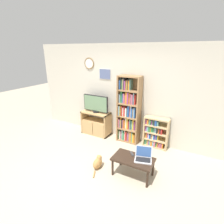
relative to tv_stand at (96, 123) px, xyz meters
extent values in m
plane|color=#BCAD93|center=(0.87, -1.69, -0.35)|extent=(18.00, 18.00, 0.00)
cube|color=beige|center=(0.87, 0.27, 0.95)|extent=(6.00, 0.06, 2.60)
torus|color=olive|center=(-0.31, 0.23, 1.71)|extent=(0.33, 0.04, 0.33)
cylinder|color=white|center=(-0.31, 0.23, 1.71)|extent=(0.27, 0.02, 0.27)
cube|color=silver|center=(0.21, 0.23, 1.44)|extent=(0.38, 0.01, 0.29)
cube|color=slate|center=(0.21, 0.23, 1.44)|extent=(0.34, 0.02, 0.27)
cube|color=tan|center=(-0.41, 0.02, 0.00)|extent=(0.04, 0.40, 0.70)
cube|color=tan|center=(0.41, 0.02, 0.00)|extent=(0.04, 0.40, 0.70)
cube|color=tan|center=(0.00, 0.02, 0.33)|extent=(0.86, 0.40, 0.04)
cube|color=tan|center=(0.00, 0.02, -0.33)|extent=(0.86, 0.40, 0.04)
cube|color=tan|center=(0.00, 0.02, 0.07)|extent=(0.78, 0.36, 0.04)
cube|color=tan|center=(-0.20, -0.17, -0.12)|extent=(0.38, 0.02, 0.38)
cube|color=tan|center=(0.20, -0.17, -0.12)|extent=(0.38, 0.02, 0.38)
cylinder|color=black|center=(0.02, 0.00, 0.37)|extent=(0.18, 0.18, 0.04)
cube|color=black|center=(0.02, 0.00, 0.63)|extent=(0.79, 0.05, 0.47)
cube|color=slate|center=(0.02, -0.03, 0.63)|extent=(0.76, 0.01, 0.43)
cube|color=#9E754C|center=(0.76, 0.06, 0.56)|extent=(0.04, 0.32, 1.83)
cube|color=#9E754C|center=(1.32, 0.06, 0.56)|extent=(0.04, 0.32, 1.83)
cube|color=#9E754C|center=(1.04, 0.21, 0.56)|extent=(0.60, 0.02, 1.83)
cube|color=#9E754C|center=(1.04, 0.06, -0.33)|extent=(0.53, 0.28, 0.04)
cube|color=#9E754C|center=(1.04, 0.06, 0.03)|extent=(0.53, 0.28, 0.04)
cube|color=#9E754C|center=(1.04, 0.06, 0.38)|extent=(0.53, 0.28, 0.04)
cube|color=#9E754C|center=(1.04, 0.06, 0.74)|extent=(0.53, 0.28, 0.04)
cube|color=#9E754C|center=(1.04, 0.06, 1.10)|extent=(0.53, 0.28, 0.04)
cube|color=#9E754C|center=(1.04, 0.06, 1.46)|extent=(0.53, 0.28, 0.04)
cube|color=#388947|center=(0.79, 0.08, -0.19)|extent=(0.02, 0.21, 0.25)
cube|color=white|center=(0.82, 0.08, -0.19)|extent=(0.03, 0.22, 0.24)
cube|color=#B75B70|center=(0.86, 0.08, -0.19)|extent=(0.04, 0.20, 0.25)
cube|color=#5B9389|center=(0.90, 0.07, -0.16)|extent=(0.04, 0.23, 0.30)
cube|color=#388947|center=(0.94, 0.07, -0.20)|extent=(0.03, 0.24, 0.23)
cube|color=white|center=(0.97, 0.08, -0.16)|extent=(0.02, 0.22, 0.30)
cube|color=red|center=(1.01, 0.07, -0.18)|extent=(0.04, 0.25, 0.26)
cube|color=#93704C|center=(1.04, 0.08, -0.17)|extent=(0.02, 0.21, 0.28)
cube|color=#9E4293|center=(1.07, 0.07, -0.19)|extent=(0.02, 0.24, 0.25)
cube|color=#93704C|center=(1.11, 0.07, -0.16)|extent=(0.04, 0.24, 0.30)
cube|color=orange|center=(1.15, 0.07, -0.17)|extent=(0.03, 0.26, 0.28)
cube|color=#5B9389|center=(1.18, 0.07, -0.16)|extent=(0.02, 0.24, 0.30)
cube|color=gold|center=(1.22, 0.07, -0.18)|extent=(0.03, 0.25, 0.27)
cube|color=orange|center=(1.26, 0.07, -0.20)|extent=(0.04, 0.25, 0.23)
cube|color=#B75B70|center=(0.80, 0.07, 0.17)|extent=(0.04, 0.25, 0.24)
cube|color=#5B9389|center=(0.83, 0.07, 0.16)|extent=(0.02, 0.24, 0.23)
cube|color=orange|center=(0.85, 0.07, 0.19)|extent=(0.02, 0.25, 0.30)
cube|color=#232328|center=(0.88, 0.07, 0.17)|extent=(0.03, 0.26, 0.24)
cube|color=#B75B70|center=(0.92, 0.07, 0.17)|extent=(0.02, 0.25, 0.26)
cube|color=orange|center=(0.95, 0.08, 0.16)|extent=(0.03, 0.22, 0.24)
cube|color=white|center=(0.98, 0.08, 0.19)|extent=(0.04, 0.20, 0.29)
cube|color=gold|center=(1.03, 0.08, 0.19)|extent=(0.04, 0.21, 0.29)
cube|color=red|center=(1.07, 0.08, 0.16)|extent=(0.03, 0.22, 0.24)
cube|color=#B75B70|center=(1.09, 0.08, 0.16)|extent=(0.03, 0.20, 0.24)
cube|color=#5B9389|center=(1.12, 0.07, 0.20)|extent=(0.02, 0.24, 0.30)
cube|color=#5B9389|center=(1.14, 0.08, 0.17)|extent=(0.02, 0.20, 0.25)
cube|color=#5B9389|center=(1.17, 0.08, 0.17)|extent=(0.02, 0.20, 0.25)
cube|color=gold|center=(1.20, 0.08, 0.19)|extent=(0.04, 0.21, 0.29)
cube|color=#9E4293|center=(1.24, 0.08, 0.17)|extent=(0.03, 0.20, 0.25)
cube|color=#759EB7|center=(0.80, 0.07, 0.54)|extent=(0.03, 0.26, 0.27)
cube|color=gold|center=(0.82, 0.07, 0.54)|extent=(0.02, 0.24, 0.28)
cube|color=#93704C|center=(0.85, 0.08, 0.52)|extent=(0.03, 0.21, 0.24)
cube|color=red|center=(0.88, 0.07, 0.54)|extent=(0.02, 0.25, 0.28)
cube|color=white|center=(0.90, 0.07, 0.52)|extent=(0.03, 0.23, 0.23)
cube|color=red|center=(0.93, 0.08, 0.52)|extent=(0.03, 0.22, 0.24)
cube|color=red|center=(0.96, 0.08, 0.53)|extent=(0.02, 0.21, 0.25)
cube|color=white|center=(0.99, 0.07, 0.52)|extent=(0.04, 0.26, 0.24)
cube|color=#5B9389|center=(1.02, 0.08, 0.52)|extent=(0.02, 0.21, 0.24)
cube|color=#2856A8|center=(1.06, 0.07, 0.55)|extent=(0.04, 0.24, 0.30)
cube|color=#B75B70|center=(1.09, 0.08, 0.55)|extent=(0.02, 0.20, 0.30)
cube|color=white|center=(1.12, 0.08, 0.55)|extent=(0.02, 0.21, 0.30)
cube|color=#2856A8|center=(1.16, 0.07, 0.53)|extent=(0.04, 0.25, 0.26)
cube|color=#93704C|center=(1.19, 0.07, 0.53)|extent=(0.02, 0.24, 0.25)
cube|color=#759EB7|center=(1.21, 0.07, 0.54)|extent=(0.03, 0.24, 0.27)
cube|color=#2856A8|center=(1.24, 0.07, 0.54)|extent=(0.02, 0.24, 0.28)
cube|color=#759EB7|center=(0.80, 0.08, 0.88)|extent=(0.03, 0.22, 0.23)
cube|color=#388947|center=(0.84, 0.08, 0.92)|extent=(0.04, 0.21, 0.31)
cube|color=#2856A8|center=(0.88, 0.08, 0.88)|extent=(0.04, 0.20, 0.25)
cube|color=#B75B70|center=(0.92, 0.07, 0.89)|extent=(0.03, 0.24, 0.26)
cube|color=#B75B70|center=(0.96, 0.07, 0.88)|extent=(0.03, 0.22, 0.23)
cube|color=orange|center=(0.99, 0.07, 0.91)|extent=(0.04, 0.24, 0.30)
cube|color=#9E4293|center=(1.03, 0.07, 0.91)|extent=(0.03, 0.25, 0.30)
cube|color=orange|center=(1.06, 0.08, 0.91)|extent=(0.03, 0.21, 0.29)
cube|color=#B75B70|center=(1.10, 0.08, 0.90)|extent=(0.03, 0.21, 0.27)
cube|color=#232328|center=(1.13, 0.08, 0.88)|extent=(0.02, 0.22, 0.24)
cube|color=#B75B70|center=(1.15, 0.07, 0.89)|extent=(0.03, 0.25, 0.26)
cube|color=#759EB7|center=(1.19, 0.07, 0.91)|extent=(0.02, 0.23, 0.30)
cube|color=red|center=(1.22, 0.08, 0.89)|extent=(0.04, 0.20, 0.25)
cube|color=#2856A8|center=(0.80, 0.07, 1.24)|extent=(0.03, 0.23, 0.24)
cube|color=#232328|center=(0.83, 0.07, 1.27)|extent=(0.03, 0.24, 0.30)
cube|color=#388947|center=(0.86, 0.08, 1.25)|extent=(0.03, 0.21, 0.26)
cube|color=#93704C|center=(0.89, 0.07, 1.26)|extent=(0.03, 0.24, 0.28)
cube|color=#232328|center=(0.92, 0.07, 1.27)|extent=(0.02, 0.26, 0.30)
cube|color=#9E4293|center=(0.94, 0.07, 1.24)|extent=(0.03, 0.26, 0.23)
cube|color=gold|center=(0.98, 0.08, 1.24)|extent=(0.03, 0.21, 0.24)
cube|color=#232328|center=(1.01, 0.08, 1.25)|extent=(0.03, 0.22, 0.26)
cube|color=orange|center=(1.04, 0.08, 1.24)|extent=(0.03, 0.22, 0.24)
cube|color=#5B9389|center=(1.07, 0.08, 1.25)|extent=(0.02, 0.20, 0.27)
cube|color=tan|center=(1.50, 0.10, 0.06)|extent=(0.04, 0.24, 0.82)
cube|color=tan|center=(2.09, 0.10, 0.06)|extent=(0.04, 0.24, 0.82)
cube|color=tan|center=(1.80, 0.21, 0.06)|extent=(0.63, 0.02, 0.82)
cube|color=tan|center=(1.80, 0.10, -0.33)|extent=(0.56, 0.21, 0.04)
cube|color=tan|center=(1.80, 0.10, -0.14)|extent=(0.56, 0.21, 0.04)
cube|color=tan|center=(1.80, 0.10, 0.06)|extent=(0.56, 0.21, 0.04)
cube|color=tan|center=(1.80, 0.10, 0.26)|extent=(0.56, 0.21, 0.04)
cube|color=tan|center=(1.80, 0.10, 0.45)|extent=(0.56, 0.21, 0.04)
cube|color=#388947|center=(1.54, 0.11, -0.24)|extent=(0.03, 0.17, 0.14)
cube|color=#5B9389|center=(1.57, 0.11, -0.24)|extent=(0.03, 0.16, 0.15)
cube|color=gold|center=(1.61, 0.11, -0.25)|extent=(0.03, 0.16, 0.12)
cube|color=#9E4293|center=(1.64, 0.11, -0.25)|extent=(0.03, 0.17, 0.12)
cube|color=#5B9389|center=(1.67, 0.11, -0.24)|extent=(0.04, 0.17, 0.14)
cube|color=orange|center=(1.72, 0.11, -0.25)|extent=(0.04, 0.18, 0.13)
cube|color=#759EB7|center=(1.76, 0.11, -0.24)|extent=(0.04, 0.18, 0.15)
cube|color=#B75B70|center=(1.80, 0.10, -0.24)|extent=(0.04, 0.19, 0.15)
cube|color=#388947|center=(1.84, 0.11, -0.26)|extent=(0.04, 0.16, 0.11)
cube|color=orange|center=(1.87, 0.10, -0.25)|extent=(0.02, 0.18, 0.12)
cube|color=#B75B70|center=(1.90, 0.11, -0.24)|extent=(0.02, 0.16, 0.15)
cube|color=#B75B70|center=(1.94, 0.11, -0.25)|extent=(0.04, 0.18, 0.12)
cube|color=#B75B70|center=(1.98, 0.11, -0.25)|extent=(0.03, 0.17, 0.12)
cube|color=orange|center=(2.01, 0.10, -0.24)|extent=(0.02, 0.18, 0.14)
cube|color=#93704C|center=(1.54, 0.11, -0.06)|extent=(0.03, 0.15, 0.11)
cube|color=orange|center=(1.57, 0.11, -0.05)|extent=(0.03, 0.16, 0.13)
cube|color=#9E4293|center=(1.60, 0.11, -0.05)|extent=(0.03, 0.16, 0.14)
cube|color=white|center=(1.63, 0.11, -0.05)|extent=(0.02, 0.17, 0.14)
cube|color=#2856A8|center=(1.66, 0.11, -0.06)|extent=(0.04, 0.18, 0.11)
cube|color=#93704C|center=(1.71, 0.11, -0.06)|extent=(0.04, 0.15, 0.11)
cube|color=white|center=(1.74, 0.11, -0.06)|extent=(0.02, 0.18, 0.12)
cube|color=#2856A8|center=(1.78, 0.11, -0.06)|extent=(0.04, 0.17, 0.11)
cube|color=#9E4293|center=(1.81, 0.11, -0.04)|extent=(0.02, 0.16, 0.15)
cube|color=#2856A8|center=(1.84, 0.11, -0.06)|extent=(0.02, 0.16, 0.11)
cube|color=gold|center=(1.87, 0.11, -0.06)|extent=(0.03, 0.15, 0.11)
cube|color=#9E4293|center=(1.54, 0.11, 0.15)|extent=(0.04, 0.16, 0.14)
cube|color=#759EB7|center=(1.59, 0.11, 0.15)|extent=(0.04, 0.18, 0.13)
cube|color=#388947|center=(1.63, 0.10, 0.15)|extent=(0.04, 0.19, 0.14)
cube|color=orange|center=(1.67, 0.11, 0.14)|extent=(0.02, 0.16, 0.12)
cube|color=#388947|center=(1.70, 0.11, 0.14)|extent=(0.04, 0.16, 0.12)
cube|color=#388947|center=(1.73, 0.11, 0.14)|extent=(0.02, 0.16, 0.11)
cube|color=#5B9389|center=(1.76, 0.11, 0.15)|extent=(0.03, 0.15, 0.14)
cube|color=#759EB7|center=(1.80, 0.11, 0.14)|extent=(0.03, 0.16, 0.13)
cube|color=#232328|center=(1.83, 0.11, 0.16)|extent=(0.04, 0.18, 0.15)
cube|color=gold|center=(1.86, 0.11, 0.14)|extent=(0.02, 0.15, 0.13)
cube|color=red|center=(1.89, 0.11, 0.14)|extent=(0.02, 0.17, 0.12)
cube|color=#232328|center=(1.91, 0.11, 0.15)|extent=(0.03, 0.17, 0.14)
cube|color=red|center=(1.95, 0.10, 0.15)|extent=(0.03, 0.19, 0.14)
cube|color=#9E4293|center=(1.53, 0.11, 0.35)|extent=(0.02, 0.17, 0.14)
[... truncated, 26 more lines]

